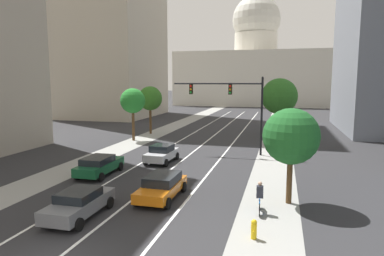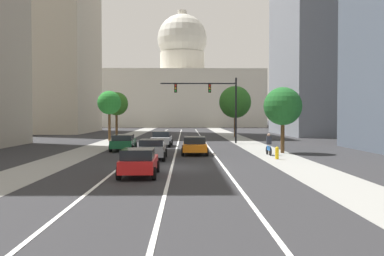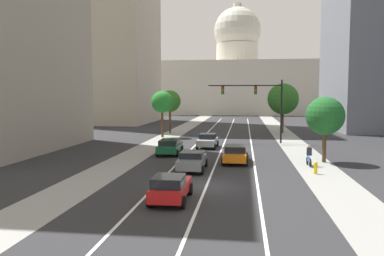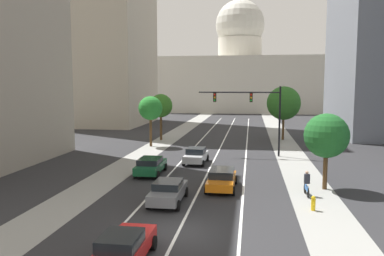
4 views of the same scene
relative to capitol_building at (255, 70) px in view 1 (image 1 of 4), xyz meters
name	(u,v)px [view 1 (image 1 of 4)]	position (x,y,z in m)	size (l,w,h in m)	color
ground_plane	(223,129)	(0.00, -58.84, -10.36)	(400.00, 400.00, 0.00)	#2B2B2D
sidewalk_left	(161,132)	(-7.93, -63.84, -10.36)	(3.26, 130.00, 0.01)	gray
sidewalk_right	(277,136)	(7.93, -63.84, -10.36)	(3.26, 130.00, 0.01)	gray
lane_stripe_left	(171,146)	(-3.15, -73.84, -10.35)	(0.16, 90.00, 0.01)	white
lane_stripe_center	(199,147)	(0.00, -73.84, -10.35)	(0.16, 90.00, 0.01)	white
lane_stripe_right	(228,149)	(3.15, -73.84, -10.35)	(0.16, 90.00, 0.01)	white
capitol_building	(255,70)	(0.00, 0.00, 0.00)	(44.31, 28.85, 33.60)	beige
car_green	(99,165)	(-4.72, -86.34, -9.59)	(2.17, 4.70, 1.44)	#14512D
car_silver	(162,153)	(-1.57, -81.21, -9.58)	(2.18, 4.10, 1.52)	#B2B5BA
car_gray	(79,203)	(-1.57, -93.91, -9.61)	(2.06, 4.49, 1.43)	slate
car_orange	(162,186)	(1.57, -90.04, -9.60)	(2.11, 4.63, 1.42)	orange
traffic_signal_mast	(234,100)	(3.96, -76.17, -5.09)	(8.67, 0.39, 7.42)	black
fire_hydrant	(254,229)	(7.40, -94.18, -9.90)	(0.26, 0.35, 0.91)	yellow
cyclist	(260,198)	(7.44, -90.98, -9.51)	(0.38, 1.70, 1.72)	black
street_tree_near_left	(133,101)	(-8.58, -71.57, -5.67)	(2.94, 2.94, 6.20)	#51381E
street_tree_mid_right	(279,96)	(8.05, -63.04, -5.29)	(4.63, 4.63, 7.40)	#51381E
street_tree_mid_left	(150,99)	(-8.59, -66.01, -5.64)	(3.19, 3.19, 6.35)	#51381E
street_tree_far_right	(291,137)	(8.98, -89.04, -6.46)	(3.20, 3.20, 5.52)	#51381E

